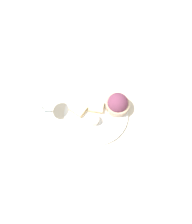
{
  "coord_description": "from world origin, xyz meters",
  "views": [
    {
      "loc": [
        0.02,
        -0.33,
        0.84
      ],
      "look_at": [
        0.0,
        0.0,
        0.03
      ],
      "focal_mm": 28.0,
      "sensor_mm": 36.0,
      "label": 1
    }
  ],
  "objects": [
    {
      "name": "ground_plane",
      "position": [
        0.0,
        0.0,
        0.0
      ],
      "size": [
        4.0,
        4.0,
        0.0
      ],
      "primitive_type": "plane",
      "color": "beige"
    },
    {
      "name": "sauce_ramekin",
      "position": [
        -0.01,
        -0.04,
        0.03
      ],
      "size": [
        0.05,
        0.05,
        0.04
      ],
      "color": "beige",
      "rests_on": "dinner_plate"
    },
    {
      "name": "cheese_toast_far",
      "position": [
        0.0,
        0.03,
        0.03
      ],
      "size": [
        0.08,
        0.07,
        0.03
      ],
      "color": "#D1B27F",
      "rests_on": "dinner_plate"
    },
    {
      "name": "wine_glass",
      "position": [
        -0.26,
        0.0,
        0.1
      ],
      "size": [
        0.09,
        0.09,
        0.15
      ],
      "color": "silver",
      "rests_on": "ground_plane"
    },
    {
      "name": "salad_bowl",
      "position": [
        0.1,
        0.04,
        0.05
      ],
      "size": [
        0.12,
        0.12,
        0.1
      ],
      "color": "tan",
      "rests_on": "dinner_plate"
    },
    {
      "name": "cheese_toast_near",
      "position": [
        -0.09,
        0.02,
        0.03
      ],
      "size": [
        0.1,
        0.09,
        0.03
      ],
      "color": "#D1B27F",
      "rests_on": "dinner_plate"
    },
    {
      "name": "dinner_plate",
      "position": [
        0.0,
        0.0,
        0.01
      ],
      "size": [
        0.33,
        0.33,
        0.01
      ],
      "color": "white",
      "rests_on": "ground_plane"
    }
  ]
}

